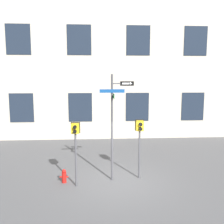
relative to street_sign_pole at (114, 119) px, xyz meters
name	(u,v)px	position (x,y,z in m)	size (l,w,h in m)	color
ground_plane	(119,183)	(0.18, -0.32, -2.64)	(60.00, 60.00, 0.00)	#515154
building_facade	(109,41)	(0.18, 7.45, 4.20)	(24.00, 0.63, 13.68)	beige
street_sign_pole	(114,119)	(0.00, 0.00, 0.00)	(1.40, 0.81, 4.48)	#4C4C51
pedestrian_signal_left	(75,137)	(-1.55, -0.54, -0.61)	(0.36, 0.40, 2.60)	#4C4C51
pedestrian_signal_right	(140,133)	(1.12, 0.13, -0.63)	(0.36, 0.40, 2.56)	#4C4C51
fire_hydrant	(64,176)	(-2.08, -0.16, -2.36)	(0.35, 0.19, 0.58)	red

